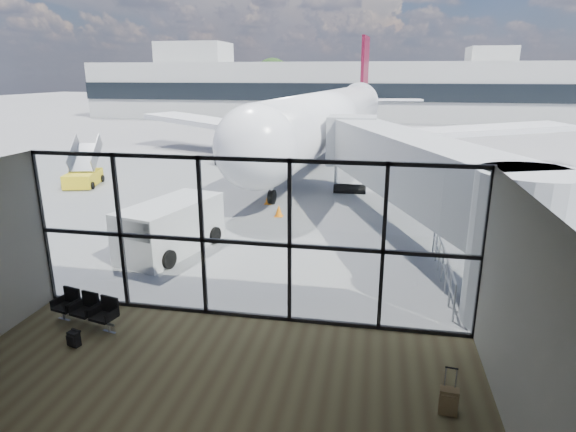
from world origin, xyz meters
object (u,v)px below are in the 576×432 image
(seating_row, at_px, (87,307))
(airliner, at_px, (333,117))
(service_van, at_px, (169,227))
(mobile_stairs, at_px, (84,176))
(belt_loader, at_px, (236,155))
(suitcase, at_px, (449,401))
(backpack, at_px, (74,339))

(seating_row, xyz_separation_m, airliner, (3.79, 28.58, 2.69))
(seating_row, distance_m, service_van, 5.58)
(seating_row, bearing_deg, service_van, 104.55)
(service_van, bearing_deg, mobile_stairs, 150.04)
(belt_loader, xyz_separation_m, mobile_stairs, (-6.92, -8.86, -0.08))
(service_van, relative_size, mobile_stairs, 1.33)
(seating_row, distance_m, mobile_stairs, 18.15)
(seating_row, height_order, service_van, service_van)
(suitcase, xyz_separation_m, service_van, (-9.19, 7.52, 0.68))
(belt_loader, bearing_deg, airliner, 52.53)
(backpack, height_order, service_van, service_van)
(airliner, bearing_deg, mobile_stairs, -129.83)
(airliner, distance_m, service_van, 23.45)
(suitcase, relative_size, belt_loader, 0.23)
(backpack, relative_size, service_van, 0.09)
(service_van, xyz_separation_m, mobile_stairs, (-9.81, 9.65, -0.43))
(backpack, bearing_deg, service_van, 108.56)
(suitcase, distance_m, airliner, 31.13)
(seating_row, xyz_separation_m, belt_loader, (-2.98, 24.07, 0.15))
(mobile_stairs, bearing_deg, backpack, -72.75)
(airliner, bearing_deg, suitcase, -74.28)
(mobile_stairs, bearing_deg, airliner, 29.56)
(airliner, height_order, mobile_stairs, airliner)
(backpack, bearing_deg, seating_row, 120.00)
(belt_loader, bearing_deg, suitcase, -46.26)
(airliner, xyz_separation_m, service_van, (-3.88, -23.02, -2.20))
(backpack, relative_size, mobile_stairs, 0.12)
(suitcase, xyz_separation_m, mobile_stairs, (-19.00, 17.17, 0.26))
(suitcase, xyz_separation_m, belt_loader, (-12.07, 26.03, 0.34))
(seating_row, distance_m, belt_loader, 24.25)
(suitcase, height_order, service_van, service_van)
(airliner, xyz_separation_m, belt_loader, (-6.77, -4.51, -2.54))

